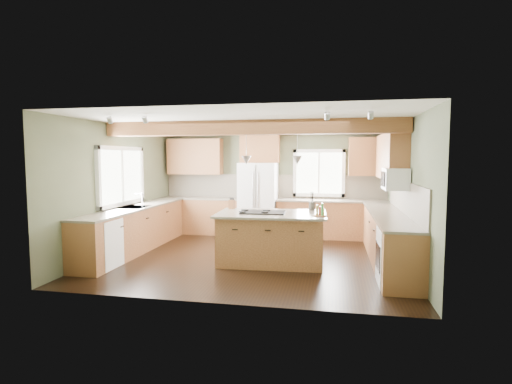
# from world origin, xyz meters

# --- Properties ---
(floor) EXTENTS (5.60, 5.60, 0.00)m
(floor) POSITION_xyz_m (0.00, 0.00, 0.00)
(floor) COLOR black
(floor) RESTS_ON ground
(ceiling) EXTENTS (5.60, 5.60, 0.00)m
(ceiling) POSITION_xyz_m (0.00, 0.00, 2.60)
(ceiling) COLOR silver
(ceiling) RESTS_ON wall_back
(wall_back) EXTENTS (5.60, 0.00, 5.60)m
(wall_back) POSITION_xyz_m (0.00, 2.50, 1.30)
(wall_back) COLOR #4A533B
(wall_back) RESTS_ON ground
(wall_left) EXTENTS (0.00, 5.00, 5.00)m
(wall_left) POSITION_xyz_m (-2.80, 0.00, 1.30)
(wall_left) COLOR #4A533B
(wall_left) RESTS_ON ground
(wall_right) EXTENTS (0.00, 5.00, 5.00)m
(wall_right) POSITION_xyz_m (2.80, 0.00, 1.30)
(wall_right) COLOR #4A533B
(wall_right) RESTS_ON ground
(ceiling_beam) EXTENTS (5.55, 0.26, 0.26)m
(ceiling_beam) POSITION_xyz_m (0.00, -0.30, 2.47)
(ceiling_beam) COLOR brown
(ceiling_beam) RESTS_ON ceiling
(soffit_trim) EXTENTS (5.55, 0.20, 0.10)m
(soffit_trim) POSITION_xyz_m (0.00, 2.40, 2.54)
(soffit_trim) COLOR brown
(soffit_trim) RESTS_ON ceiling
(backsplash_back) EXTENTS (5.58, 0.03, 0.58)m
(backsplash_back) POSITION_xyz_m (0.00, 2.48, 1.21)
(backsplash_back) COLOR brown
(backsplash_back) RESTS_ON wall_back
(backsplash_right) EXTENTS (0.03, 3.70, 0.58)m
(backsplash_right) POSITION_xyz_m (2.78, 0.05, 1.21)
(backsplash_right) COLOR brown
(backsplash_right) RESTS_ON wall_right
(base_cab_back_left) EXTENTS (2.02, 0.60, 0.88)m
(base_cab_back_left) POSITION_xyz_m (-1.79, 2.20, 0.44)
(base_cab_back_left) COLOR brown
(base_cab_back_left) RESTS_ON floor
(counter_back_left) EXTENTS (2.06, 0.64, 0.04)m
(counter_back_left) POSITION_xyz_m (-1.79, 2.20, 0.90)
(counter_back_left) COLOR brown
(counter_back_left) RESTS_ON base_cab_back_left
(base_cab_back_right) EXTENTS (2.62, 0.60, 0.88)m
(base_cab_back_right) POSITION_xyz_m (1.49, 2.20, 0.44)
(base_cab_back_right) COLOR brown
(base_cab_back_right) RESTS_ON floor
(counter_back_right) EXTENTS (2.66, 0.64, 0.04)m
(counter_back_right) POSITION_xyz_m (1.49, 2.20, 0.90)
(counter_back_right) COLOR brown
(counter_back_right) RESTS_ON base_cab_back_right
(base_cab_left) EXTENTS (0.60, 3.70, 0.88)m
(base_cab_left) POSITION_xyz_m (-2.50, 0.05, 0.44)
(base_cab_left) COLOR brown
(base_cab_left) RESTS_ON floor
(counter_left) EXTENTS (0.64, 3.74, 0.04)m
(counter_left) POSITION_xyz_m (-2.50, 0.05, 0.90)
(counter_left) COLOR brown
(counter_left) RESTS_ON base_cab_left
(base_cab_right) EXTENTS (0.60, 3.70, 0.88)m
(base_cab_right) POSITION_xyz_m (2.50, 0.05, 0.44)
(base_cab_right) COLOR brown
(base_cab_right) RESTS_ON floor
(counter_right) EXTENTS (0.64, 3.74, 0.04)m
(counter_right) POSITION_xyz_m (2.50, 0.05, 0.90)
(counter_right) COLOR brown
(counter_right) RESTS_ON base_cab_right
(upper_cab_back_left) EXTENTS (1.40, 0.35, 0.90)m
(upper_cab_back_left) POSITION_xyz_m (-1.99, 2.33, 1.95)
(upper_cab_back_left) COLOR brown
(upper_cab_back_left) RESTS_ON wall_back
(upper_cab_over_fridge) EXTENTS (0.96, 0.35, 0.70)m
(upper_cab_over_fridge) POSITION_xyz_m (-0.30, 2.33, 2.15)
(upper_cab_over_fridge) COLOR brown
(upper_cab_over_fridge) RESTS_ON wall_back
(upper_cab_right) EXTENTS (0.35, 2.20, 0.90)m
(upper_cab_right) POSITION_xyz_m (2.62, 0.90, 1.95)
(upper_cab_right) COLOR brown
(upper_cab_right) RESTS_ON wall_right
(upper_cab_back_corner) EXTENTS (0.90, 0.35, 0.90)m
(upper_cab_back_corner) POSITION_xyz_m (2.30, 2.33, 1.95)
(upper_cab_back_corner) COLOR brown
(upper_cab_back_corner) RESTS_ON wall_back
(window_left) EXTENTS (0.04, 1.60, 1.05)m
(window_left) POSITION_xyz_m (-2.78, 0.05, 1.55)
(window_left) COLOR white
(window_left) RESTS_ON wall_left
(window_back) EXTENTS (1.10, 0.04, 1.00)m
(window_back) POSITION_xyz_m (1.15, 2.48, 1.55)
(window_back) COLOR white
(window_back) RESTS_ON wall_back
(sink) EXTENTS (0.50, 0.65, 0.03)m
(sink) POSITION_xyz_m (-2.50, 0.05, 0.91)
(sink) COLOR #262628
(sink) RESTS_ON counter_left
(faucet) EXTENTS (0.02, 0.02, 0.28)m
(faucet) POSITION_xyz_m (-2.32, 0.05, 1.05)
(faucet) COLOR #B2B2B7
(faucet) RESTS_ON sink
(dishwasher) EXTENTS (0.60, 0.60, 0.84)m
(dishwasher) POSITION_xyz_m (-2.49, -1.25, 0.43)
(dishwasher) COLOR white
(dishwasher) RESTS_ON floor
(oven) EXTENTS (0.60, 0.72, 0.84)m
(oven) POSITION_xyz_m (2.49, -1.25, 0.43)
(oven) COLOR white
(oven) RESTS_ON floor
(microwave) EXTENTS (0.40, 0.70, 0.38)m
(microwave) POSITION_xyz_m (2.58, -0.05, 1.55)
(microwave) COLOR white
(microwave) RESTS_ON wall_right
(pendant_left) EXTENTS (0.18, 0.18, 0.16)m
(pendant_left) POSITION_xyz_m (-0.06, -0.33, 1.88)
(pendant_left) COLOR #B2B2B7
(pendant_left) RESTS_ON ceiling
(pendant_right) EXTENTS (0.18, 0.18, 0.16)m
(pendant_right) POSITION_xyz_m (0.86, -0.28, 1.88)
(pendant_right) COLOR #B2B2B7
(pendant_right) RESTS_ON ceiling
(refrigerator) EXTENTS (0.90, 0.74, 1.80)m
(refrigerator) POSITION_xyz_m (-0.30, 2.12, 0.90)
(refrigerator) COLOR white
(refrigerator) RESTS_ON floor
(island) EXTENTS (1.90, 1.22, 0.88)m
(island) POSITION_xyz_m (0.40, -0.30, 0.44)
(island) COLOR brown
(island) RESTS_ON floor
(island_top) EXTENTS (2.03, 1.35, 0.04)m
(island_top) POSITION_xyz_m (0.40, -0.30, 0.90)
(island_top) COLOR brown
(island_top) RESTS_ON island
(cooktop) EXTENTS (0.83, 0.57, 0.02)m
(cooktop) POSITION_xyz_m (0.25, -0.31, 0.93)
(cooktop) COLOR black
(cooktop) RESTS_ON island_top
(knife_block) EXTENTS (0.12, 0.11, 0.18)m
(knife_block) POSITION_xyz_m (-0.45, 0.12, 1.01)
(knife_block) COLOR brown
(knife_block) RESTS_ON island_top
(utensil_crock) EXTENTS (0.13, 0.13, 0.16)m
(utensil_crock) POSITION_xyz_m (1.11, 0.22, 1.00)
(utensil_crock) COLOR #39332D
(utensil_crock) RESTS_ON island_top
(bottle_tray) EXTENTS (0.29, 0.29, 0.22)m
(bottle_tray) POSITION_xyz_m (1.28, -0.54, 1.03)
(bottle_tray) COLOR brown
(bottle_tray) RESTS_ON island_top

